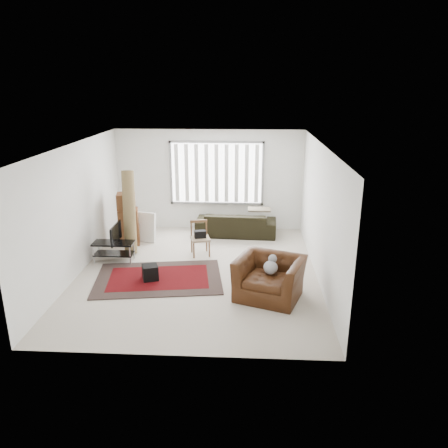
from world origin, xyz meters
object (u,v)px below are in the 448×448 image
(tv_stand, at_px, (114,248))
(moving_boxes, at_px, (128,221))
(side_chair, at_px, (200,237))
(sofa, at_px, (236,220))
(armchair, at_px, (269,275))

(tv_stand, relative_size, moving_boxes, 0.71)
(moving_boxes, distance_m, side_chair, 1.97)
(moving_boxes, bearing_deg, sofa, 17.02)
(sofa, height_order, armchair, armchair)
(sofa, distance_m, side_chair, 1.64)
(tv_stand, relative_size, sofa, 0.43)
(sofa, height_order, side_chair, sofa)
(moving_boxes, distance_m, armchair, 4.31)
(tv_stand, xyz_separation_m, armchair, (3.42, -1.53, 0.12))
(sofa, xyz_separation_m, side_chair, (-0.80, -1.44, 0.04))
(side_chair, bearing_deg, tv_stand, -179.87)
(armchair, bearing_deg, side_chair, 146.77)
(tv_stand, bearing_deg, moving_boxes, 88.14)
(sofa, relative_size, side_chair, 2.62)
(moving_boxes, bearing_deg, side_chair, -18.46)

